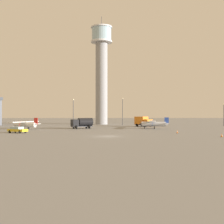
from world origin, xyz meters
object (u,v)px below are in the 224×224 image
(truck_box_orange, at_px, (143,121))
(traffic_cone_near_right, at_px, (222,135))
(light_post_centre, at_px, (123,109))
(light_post_west, at_px, (224,112))
(light_post_north, at_px, (73,110))
(control_tower, at_px, (102,67))
(airplane_white, at_px, (25,124))
(car_yellow, at_px, (17,130))
(truck_fuel_tanker_black, at_px, (82,123))
(traffic_cone_near_left, at_px, (177,132))
(airplane_silver, at_px, (154,123))

(truck_box_orange, bearing_deg, traffic_cone_near_right, -28.54)
(light_post_centre, bearing_deg, light_post_west, -8.79)
(light_post_north, distance_m, traffic_cone_near_right, 54.29)
(control_tower, relative_size, light_post_centre, 4.30)
(control_tower, xyz_separation_m, light_post_north, (-8.77, -17.36, -16.98))
(airplane_white, distance_m, light_post_centre, 36.87)
(car_yellow, xyz_separation_m, light_post_centre, (24.76, 38.59, 4.96))
(truck_box_orange, xyz_separation_m, traffic_cone_near_right, (9.83, -41.04, -1.42))
(truck_fuel_tanker_black, distance_m, light_post_north, 15.28)
(car_yellow, bearing_deg, control_tower, 95.79)
(airplane_white, height_order, truck_fuel_tanker_black, airplane_white)
(light_post_north, height_order, traffic_cone_near_right, light_post_north)
(control_tower, relative_size, truck_fuel_tanker_black, 6.59)
(light_post_north, xyz_separation_m, traffic_cone_near_right, (32.37, -43.30, -4.99))
(control_tower, bearing_deg, truck_box_orange, -54.93)
(light_post_west, bearing_deg, truck_box_orange, -172.18)
(truck_box_orange, bearing_deg, truck_fuel_tanker_black, -98.82)
(truck_fuel_tanker_black, xyz_separation_m, light_post_west, (45.66, 15.71, 2.89))
(car_yellow, xyz_separation_m, light_post_west, (58.28, 33.41, 3.81))
(traffic_cone_near_left, bearing_deg, light_post_north, 128.72)
(car_yellow, bearing_deg, light_post_north, 100.28)
(control_tower, relative_size, car_yellow, 8.92)
(airplane_white, height_order, traffic_cone_near_right, airplane_white)
(truck_fuel_tanker_black, distance_m, light_post_centre, 24.50)
(control_tower, height_order, traffic_cone_near_right, control_tower)
(light_post_centre, bearing_deg, traffic_cone_near_right, -72.29)
(truck_box_orange, bearing_deg, airplane_silver, -34.33)
(airplane_white, distance_m, truck_box_orange, 36.67)
(control_tower, distance_m, car_yellow, 56.43)
(truck_box_orange, height_order, traffic_cone_near_right, truck_box_orange)
(truck_box_orange, xyz_separation_m, light_post_centre, (-6.13, 8.95, 3.96))
(control_tower, distance_m, traffic_cone_near_left, 57.85)
(light_post_west, relative_size, traffic_cone_near_right, 11.86)
(light_post_west, bearing_deg, light_post_north, -178.27)
(airplane_silver, height_order, light_post_north, light_post_north)
(light_post_north, height_order, traffic_cone_near_left, light_post_north)
(car_yellow, relative_size, light_post_west, 0.62)
(airplane_silver, relative_size, car_yellow, 2.30)
(airplane_silver, distance_m, light_post_north, 28.65)
(control_tower, distance_m, light_post_centre, 21.16)
(traffic_cone_near_left, bearing_deg, light_post_west, 55.97)
(airplane_white, bearing_deg, traffic_cone_near_left, -178.66)
(control_tower, xyz_separation_m, truck_box_orange, (13.77, -19.62, -20.55))
(control_tower, height_order, airplane_white, control_tower)
(airplane_silver, distance_m, truck_fuel_tanker_black, 19.96)
(traffic_cone_near_right, bearing_deg, airplane_white, 149.61)
(truck_fuel_tanker_black, bearing_deg, light_post_west, 172.17)
(light_post_centre, height_order, traffic_cone_near_right, light_post_centre)
(truck_box_orange, bearing_deg, light_post_west, 55.81)
(light_post_west, xyz_separation_m, traffic_cone_near_left, (-23.38, -34.62, -4.22))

